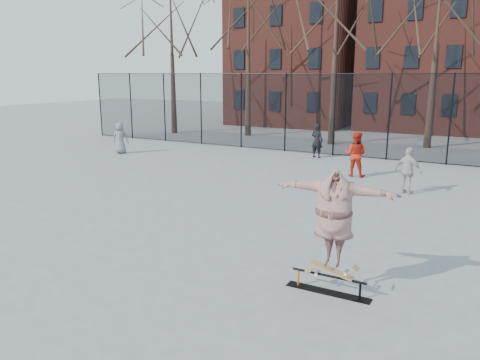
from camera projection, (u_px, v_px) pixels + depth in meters
The scene contains 11 objects.
ground at pixel (221, 238), 11.47m from camera, with size 100.00×100.00×0.00m, color slate.
skate_rail at pixel (328, 286), 8.60m from camera, with size 1.59×0.24×0.35m.
skateboard at pixel (332, 273), 8.51m from camera, with size 0.87×0.21×0.10m, color olive, non-canonical shape.
skater at pixel (334, 223), 8.30m from camera, with size 2.19×0.60×1.78m, color #483A92.
bystander_grey at pixel (120, 138), 23.59m from camera, with size 0.77×0.50×1.57m, color slate.
bystander_black at pixel (317, 141), 22.41m from camera, with size 0.60×0.39×1.64m, color black.
bystander_red at pixel (356, 154), 18.27m from camera, with size 0.85×0.67×1.76m, color red.
bystander_white at pixel (408, 171), 15.60m from camera, with size 0.92×0.38×1.57m, color #B9B2AB.
fence at pixel (363, 115), 22.11m from camera, with size 34.03×0.07×4.00m.
tree_row at pixel (385, 8), 24.58m from camera, with size 33.66×7.46×10.67m.
rowhouses at pixel (427, 42), 31.95m from camera, with size 29.00×7.00×13.00m.
Camera 1 is at (5.69, -9.27, 3.94)m, focal length 35.00 mm.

